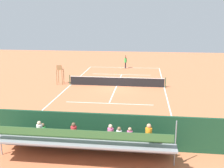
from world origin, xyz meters
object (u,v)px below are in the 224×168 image
(courtside_bench, at_px, (122,133))
(tennis_ball_near, at_px, (116,73))
(tennis_racket, at_px, (121,68))
(tennis_player, at_px, (125,61))
(tennis_net, at_px, (117,81))
(bleacher_stand, at_px, (86,142))
(umpire_chair, at_px, (60,72))
(equipment_bag, at_px, (92,139))

(courtside_bench, bearing_deg, tennis_ball_near, -82.80)
(courtside_bench, height_order, tennis_racket, courtside_bench)
(tennis_player, bearing_deg, courtside_bench, 93.76)
(tennis_racket, bearing_deg, tennis_net, 92.65)
(bleacher_stand, xyz_separation_m, courtside_bench, (-1.67, -2.06, -0.37))
(courtside_bench, height_order, tennis_player, tennis_player)
(umpire_chair, bearing_deg, tennis_racket, -118.68)
(courtside_bench, height_order, equipment_bag, courtside_bench)
(bleacher_stand, height_order, tennis_ball_near, bleacher_stand)
(tennis_ball_near, bearing_deg, bleacher_stand, 92.24)
(bleacher_stand, xyz_separation_m, equipment_bag, (0.09, -1.93, -0.75))
(umpire_chair, height_order, courtside_bench, umpire_chair)
(tennis_net, height_order, tennis_player, tennis_player)
(umpire_chair, bearing_deg, tennis_net, 179.24)
(umpire_chair, xyz_separation_m, equipment_bag, (-6.16, 13.48, -1.13))
(tennis_player, relative_size, tennis_ball_near, 29.18)
(equipment_bag, relative_size, tennis_racket, 1.55)
(bleacher_stand, relative_size, tennis_racket, 15.63)
(tennis_net, bearing_deg, tennis_player, -90.91)
(bleacher_stand, distance_m, tennis_racket, 25.88)
(tennis_player, distance_m, tennis_ball_near, 3.89)
(courtside_bench, distance_m, tennis_ball_near, 20.30)
(courtside_bench, distance_m, tennis_player, 23.82)
(courtside_bench, bearing_deg, tennis_player, -86.24)
(tennis_player, bearing_deg, tennis_ball_near, 74.89)
(tennis_racket, xyz_separation_m, tennis_ball_near, (0.33, 3.67, 0.02))
(tennis_racket, bearing_deg, umpire_chair, 61.32)
(umpire_chair, bearing_deg, courtside_bench, 120.70)
(courtside_bench, relative_size, equipment_bag, 2.00)
(tennis_net, xyz_separation_m, courtside_bench, (-1.73, 13.27, 0.06))
(tennis_net, distance_m, equipment_bag, 13.40)
(umpire_chair, bearing_deg, equipment_bag, 114.56)
(tennis_net, bearing_deg, umpire_chair, -0.76)
(courtside_bench, relative_size, tennis_player, 0.93)
(umpire_chair, distance_m, courtside_bench, 15.55)
(tennis_player, bearing_deg, bleacher_stand, 89.75)
(tennis_net, distance_m, tennis_racket, 10.55)
(tennis_racket, distance_m, tennis_ball_near, 3.68)
(equipment_bag, bearing_deg, tennis_ball_near, -87.81)
(equipment_bag, distance_m, tennis_racket, 23.93)
(tennis_player, height_order, tennis_racket, tennis_player)
(equipment_bag, bearing_deg, tennis_player, -90.49)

